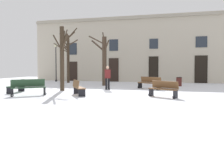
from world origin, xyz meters
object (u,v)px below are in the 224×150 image
object	(u,v)px
bench_facing_shops	(78,87)
person_by_shop_door	(108,76)
litter_bin	(179,82)
bench_back_to_back_left	(17,86)
tree_right_of_center	(68,57)
tree_left_of_center	(62,55)
streetlamp	(56,58)
bench_by_litter_bin	(163,89)
bench_far_corner	(150,83)
tree_near_facade	(104,59)
bench_near_center_tree	(28,87)

from	to	relation	value
bench_facing_shops	person_by_shop_door	distance (m)	3.60
litter_bin	bench_back_to_back_left	size ratio (longest dim) A/B	0.46
tree_right_of_center	bench_back_to_back_left	world-z (taller)	tree_right_of_center
tree_left_of_center	streetlamp	size ratio (longest dim) A/B	1.05
bench_by_litter_bin	bench_far_corner	xyz separation A→B (m)	(-1.20, 4.31, 0.01)
tree_near_facade	bench_near_center_tree	xyz separation A→B (m)	(-2.17, -7.64, -1.80)
bench_facing_shops	bench_far_corner	bearing A→B (deg)	-72.40
tree_right_of_center	tree_near_facade	bearing A→B (deg)	-27.63
tree_left_of_center	person_by_shop_door	xyz separation A→B (m)	(2.79, 1.44, -1.49)
tree_left_of_center	litter_bin	xyz separation A→B (m)	(7.78, 5.84, -2.05)
streetlamp	bench_near_center_tree	size ratio (longest dim) A/B	2.42
litter_bin	bench_by_litter_bin	size ratio (longest dim) A/B	0.46
tree_near_facade	tree_right_of_center	distance (m)	5.18
streetlamp	bench_near_center_tree	world-z (taller)	streetlamp
tree_left_of_center	tree_right_of_center	world-z (taller)	tree_right_of_center
tree_left_of_center	bench_facing_shops	bearing A→B (deg)	-45.12
bench_facing_shops	person_by_shop_door	bearing A→B (deg)	-46.98
bench_far_corner	bench_facing_shops	xyz separation A→B (m)	(-3.62, -4.68, -0.02)
litter_bin	bench_by_litter_bin	xyz separation A→B (m)	(-0.93, -7.51, 0.07)
tree_left_of_center	bench_far_corner	distance (m)	6.54
tree_left_of_center	person_by_shop_door	size ratio (longest dim) A/B	2.61
bench_by_litter_bin	bench_far_corner	distance (m)	4.48
bench_near_center_tree	person_by_shop_door	bearing A→B (deg)	11.65
tree_left_of_center	bench_facing_shops	size ratio (longest dim) A/B	2.85
litter_bin	tree_left_of_center	bearing A→B (deg)	-143.12
bench_far_corner	bench_facing_shops	bearing A→B (deg)	-94.25
tree_left_of_center	litter_bin	world-z (taller)	tree_left_of_center
bench_facing_shops	person_by_shop_door	world-z (taller)	person_by_shop_door
tree_near_facade	bench_by_litter_bin	world-z (taller)	tree_near_facade
bench_facing_shops	tree_right_of_center	bearing A→B (deg)	-5.53
tree_left_of_center	bench_back_to_back_left	size ratio (longest dim) A/B	2.70
bench_far_corner	person_by_shop_door	xyz separation A→B (m)	(-2.86, -1.20, 0.47)
bench_near_center_tree	bench_facing_shops	xyz separation A→B (m)	(2.68, 0.92, -0.04)
bench_by_litter_bin	bench_near_center_tree	size ratio (longest dim) A/B	0.95
bench_back_to_back_left	tree_right_of_center	bearing A→B (deg)	175.31
litter_bin	bench_far_corner	xyz separation A→B (m)	(-2.13, -3.20, 0.09)
bench_back_to_back_left	tree_near_facade	bearing A→B (deg)	140.31
litter_bin	bench_back_to_back_left	distance (m)	12.66
tree_near_facade	bench_far_corner	bearing A→B (deg)	-26.36
bench_back_to_back_left	person_by_shop_door	size ratio (longest dim) A/B	0.97
tree_right_of_center	bench_near_center_tree	bearing A→B (deg)	-76.52
litter_bin	bench_facing_shops	bearing A→B (deg)	-126.13
tree_near_facade	tree_right_of_center	world-z (taller)	tree_right_of_center
tree_left_of_center	tree_near_facade	xyz separation A→B (m)	(1.53, 4.68, -0.15)
bench_by_litter_bin	bench_back_to_back_left	size ratio (longest dim) A/B	1.01
tree_left_of_center	bench_back_to_back_left	xyz separation A→B (m)	(-2.24, -1.89, -2.01)
bench_by_litter_bin	bench_near_center_tree	xyz separation A→B (m)	(-7.50, -1.29, 0.03)
bench_near_center_tree	person_by_shop_door	distance (m)	5.61
tree_near_facade	person_by_shop_door	distance (m)	3.73
tree_right_of_center	litter_bin	xyz separation A→B (m)	(10.83, -1.24, -2.19)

